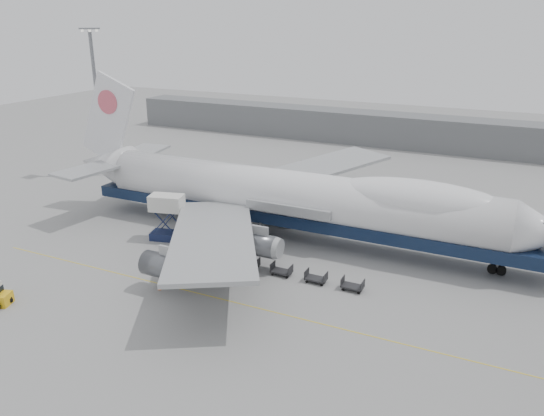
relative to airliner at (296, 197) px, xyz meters
The scene contains 13 objects.
ground 13.27m from the airliner, 93.08° to the right, with size 260.00×260.00×0.00m, color gray.
apron_line 18.87m from the airliner, 92.05° to the right, with size 60.00×0.15×0.01m, color gold.
hangar 59.01m from the airliner, 100.40° to the left, with size 110.00×8.00×7.00m, color slate.
floodlight_mast 45.14m from the airliner, 164.28° to the left, with size 2.40×2.40×25.43m.
airliner is the anchor object (origin of this frame).
catering_truck 16.55m from the airliner, 152.85° to the right, with size 4.94×3.90×6.00m.
traffic_cone 21.13m from the airliner, 111.50° to the right, with size 0.37×0.37×0.54m.
dolly_0 15.05m from the airliner, 132.29° to the right, with size 2.30×1.35×1.30m.
dolly_1 12.86m from the airliner, 117.45° to the right, with size 2.30×1.35×1.30m.
dolly_2 11.73m from the airliner, 97.37° to the right, with size 2.30×1.35×1.30m.
dolly_3 11.96m from the airliner, 75.38° to the right, with size 2.30×1.35×1.30m.
dolly_4 13.50m from the airliner, 56.94° to the right, with size 2.30×1.35×1.30m.
dolly_5 15.96m from the airliner, 43.85° to the right, with size 2.30×1.35×1.30m.
Camera 1 is at (25.08, -46.84, 27.06)m, focal length 35.00 mm.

